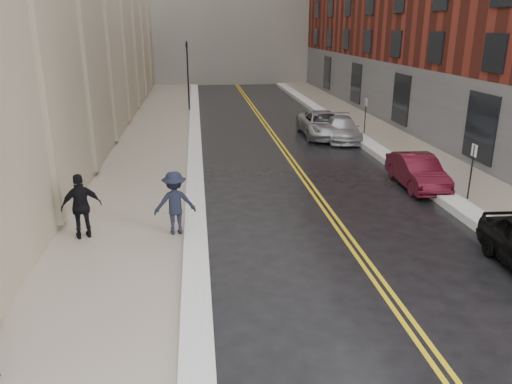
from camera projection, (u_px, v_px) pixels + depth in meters
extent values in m
plane|color=black|center=(305.00, 348.00, 10.26)|extent=(160.00, 160.00, 0.00)
cube|color=gray|center=(149.00, 157.00, 24.80)|extent=(4.00, 64.00, 0.15)
cube|color=gray|center=(408.00, 150.00, 26.30)|extent=(3.00, 64.00, 0.15)
cube|color=gold|center=(285.00, 154.00, 25.59)|extent=(0.12, 64.00, 0.01)
cube|color=gold|center=(289.00, 154.00, 25.61)|extent=(0.12, 64.00, 0.01)
cube|color=white|center=(195.00, 155.00, 25.04)|extent=(0.70, 60.80, 0.26)
cube|color=white|center=(375.00, 149.00, 26.07)|extent=(0.85, 60.80, 0.30)
cylinder|color=black|center=(188.00, 77.00, 37.39)|extent=(0.12, 0.12, 5.20)
imported|color=black|center=(187.00, 50.00, 36.75)|extent=(0.18, 0.15, 0.90)
cylinder|color=black|center=(471.00, 174.00, 18.32)|extent=(0.06, 0.06, 2.20)
cube|color=white|center=(474.00, 150.00, 18.04)|extent=(0.02, 0.35, 0.45)
cylinder|color=black|center=(365.00, 117.00, 29.62)|extent=(0.06, 0.06, 2.20)
cube|color=white|center=(366.00, 102.00, 29.33)|extent=(0.02, 0.35, 0.45)
imported|color=#4C0D1B|center=(417.00, 171.00, 20.27)|extent=(1.56, 4.06, 1.32)
imported|color=#B2B4BB|center=(342.00, 129.00, 28.69)|extent=(2.34, 4.64, 1.29)
imported|color=#A0A2A8|center=(323.00, 124.00, 29.60)|extent=(2.46, 5.22, 1.44)
imported|color=black|center=(175.00, 203.00, 15.26)|extent=(1.37, 0.90, 1.98)
imported|color=black|center=(82.00, 206.00, 14.93)|extent=(1.27, 0.84, 2.01)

